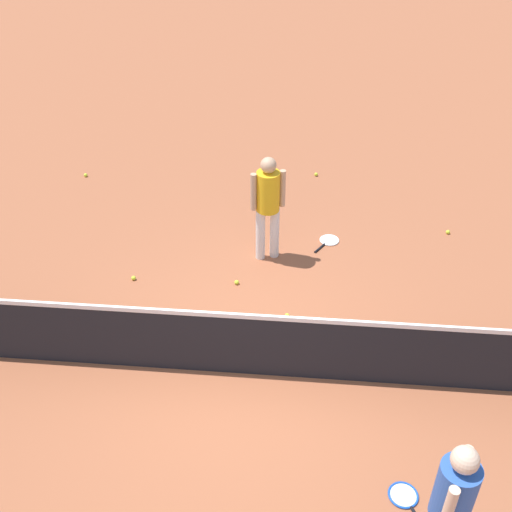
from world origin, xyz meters
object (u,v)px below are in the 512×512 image
at_px(player_far_side, 451,502).
at_px(tennis_ball_stray_left, 237,282).
at_px(tennis_ball_near_player, 287,316).
at_px(tennis_ball_midcourt, 448,232).
at_px(player_near_side, 268,200).
at_px(tennis_ball_stray_right, 316,174).
at_px(tennis_racket_near_player, 328,241).
at_px(tennis_ball_by_net, 134,278).
at_px(tennis_ball_baseline, 86,175).
at_px(tennis_racket_far_player, 405,497).

height_order(player_far_side, tennis_ball_stray_left, player_far_side).
height_order(tennis_ball_near_player, tennis_ball_midcourt, same).
distance_m(player_near_side, tennis_ball_stray_right, 2.88).
bearing_deg(tennis_ball_near_player, tennis_ball_midcourt, -137.90).
bearing_deg(tennis_ball_stray_right, tennis_racket_near_player, 96.01).
bearing_deg(tennis_ball_stray_left, player_near_side, -118.49).
bearing_deg(tennis_ball_near_player, tennis_ball_by_net, -15.29).
height_order(player_near_side, tennis_ball_stray_left, player_near_side).
bearing_deg(tennis_ball_stray_right, tennis_ball_baseline, 5.50).
bearing_deg(tennis_racket_far_player, tennis_ball_baseline, -49.67).
bearing_deg(tennis_racket_near_player, tennis_ball_stray_right, -83.99).
height_order(player_near_side, player_far_side, same).
height_order(player_far_side, tennis_racket_far_player, player_far_side).
height_order(player_near_side, tennis_racket_near_player, player_near_side).
xyz_separation_m(tennis_racket_near_player, tennis_ball_midcourt, (-1.93, -0.40, 0.02)).
height_order(player_far_side, tennis_racket_near_player, player_far_side).
distance_m(player_far_side, tennis_racket_far_player, 1.21).
bearing_deg(tennis_ball_baseline, tennis_ball_midcourt, 168.43).
distance_m(tennis_ball_stray_left, tennis_ball_stray_right, 3.51).
bearing_deg(player_far_side, tennis_ball_midcourt, -100.16).
height_order(tennis_ball_near_player, tennis_ball_stray_right, same).
relative_size(tennis_ball_stray_left, tennis_ball_stray_right, 1.00).
height_order(tennis_racket_near_player, tennis_ball_baseline, tennis_ball_baseline).
xyz_separation_m(tennis_racket_near_player, tennis_ball_baseline, (4.51, -1.71, 0.02)).
bearing_deg(player_far_side, tennis_ball_baseline, -51.59).
xyz_separation_m(player_near_side, tennis_ball_midcourt, (-2.88, -0.88, -0.98)).
xyz_separation_m(player_near_side, player_far_side, (-1.88, 4.68, 0.00)).
height_order(tennis_ball_by_net, tennis_ball_stray_left, same).
relative_size(tennis_ball_near_player, tennis_ball_baseline, 1.00).
relative_size(tennis_racket_near_player, tennis_ball_by_net, 8.85).
distance_m(tennis_ball_near_player, tennis_ball_stray_left, 1.01).
bearing_deg(tennis_ball_near_player, tennis_racket_far_player, 116.82).
bearing_deg(tennis_ball_stray_left, tennis_racket_far_player, 122.53).
distance_m(tennis_ball_near_player, tennis_ball_midcourt, 3.37).
bearing_deg(tennis_ball_midcourt, tennis_ball_near_player, 42.10).
bearing_deg(player_far_side, tennis_racket_far_player, -74.82).
bearing_deg(tennis_ball_midcourt, tennis_ball_baseline, -11.57).
height_order(tennis_ball_near_player, tennis_ball_baseline, same).
height_order(tennis_racket_near_player, tennis_ball_near_player, tennis_ball_near_player).
bearing_deg(tennis_ball_baseline, tennis_ball_by_net, 119.18).
bearing_deg(tennis_ball_midcourt, tennis_racket_far_player, 76.47).
bearing_deg(tennis_racket_near_player, tennis_ball_midcourt, -168.44).
bearing_deg(tennis_racket_near_player, tennis_ball_near_player, 73.03).
relative_size(player_far_side, tennis_ball_by_net, 25.76).
bearing_deg(tennis_racket_near_player, player_far_side, 100.31).
bearing_deg(tennis_ball_baseline, tennis_racket_near_player, 159.19).
xyz_separation_m(tennis_ball_near_player, tennis_ball_stray_right, (-0.35, -3.99, 0.00)).
bearing_deg(tennis_ball_near_player, tennis_ball_baseline, -42.26).
bearing_deg(tennis_ball_stray_right, tennis_racket_far_player, 98.43).
xyz_separation_m(tennis_racket_far_player, tennis_ball_baseline, (5.27, -6.21, 0.02)).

